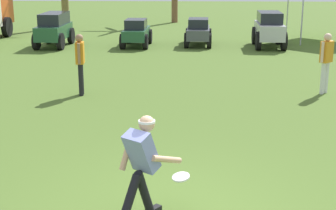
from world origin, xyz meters
The scene contains 8 objects.
frisbee_thrower centered at (-0.39, -0.11, 0.80)m, with size 0.88×0.83×1.42m.
frisbee_in_flight centered at (0.11, 0.23, 0.48)m, with size 0.34×0.34×0.07m.
teammate_midfield centered at (3.75, 6.89, 0.94)m, with size 0.39×0.40×1.56m.
teammate_deep centered at (-2.50, 6.51, 0.94)m, with size 0.23×0.50×1.56m.
parked_car_slot_a centered at (-5.15, 14.39, 0.72)m, with size 1.20×2.43×1.34m.
parked_car_slot_b centered at (-1.84, 14.52, 0.56)m, with size 1.15×2.23×1.10m.
parked_car_slot_c centered at (0.67, 14.89, 0.56)m, with size 1.17×2.23×1.10m.
parked_car_slot_d centered at (3.48, 14.48, 0.74)m, with size 1.23×2.38×1.40m.
Camera 1 is at (0.16, -6.20, 3.27)m, focal length 55.00 mm.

